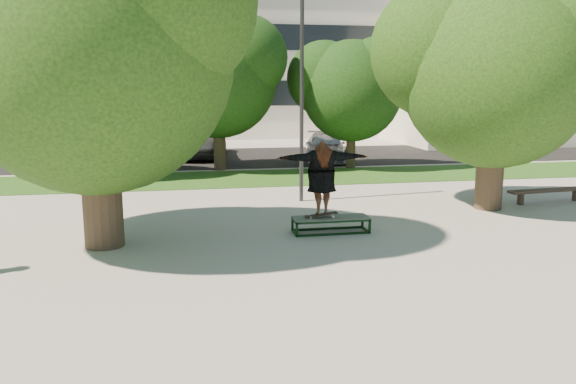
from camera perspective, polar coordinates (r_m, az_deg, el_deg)
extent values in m
plane|color=#A59E98|center=(12.06, 1.56, -5.79)|extent=(120.00, 120.00, 0.00)
cube|color=#214413|center=(21.36, -1.12, 1.49)|extent=(30.00, 4.00, 0.02)
cube|color=black|center=(27.63, -5.37, 3.53)|extent=(40.00, 8.00, 0.01)
cylinder|color=#38281E|center=(12.57, -18.50, 1.81)|extent=(0.84, 0.84, 3.20)
sphere|color=#14360E|center=(12.45, -19.18, 13.11)|extent=(5.80, 5.80, 5.80)
sphere|color=#14360E|center=(13.64, -25.07, 15.51)|extent=(4.35, 4.35, 4.35)
sphere|color=#14360E|center=(11.86, -13.35, 18.49)|extent=(4.06, 4.06, 4.06)
cylinder|color=#38281E|center=(16.71, 19.91, 3.45)|extent=(0.76, 0.76, 3.00)
sphere|color=#14360E|center=(16.61, 20.42, 11.27)|extent=(5.20, 5.20, 5.20)
sphere|color=#14360E|center=(16.72, 15.22, 13.79)|extent=(3.90, 3.90, 3.90)
sphere|color=#14360E|center=(16.84, 25.08, 14.04)|extent=(3.64, 3.64, 3.64)
cylinder|color=#38281E|center=(22.77, -20.82, 4.90)|extent=(0.44, 0.44, 2.80)
sphere|color=black|center=(22.68, -21.17, 10.08)|extent=(4.40, 4.40, 4.40)
sphere|color=black|center=(23.55, -23.65, 11.24)|extent=(3.30, 3.30, 3.30)
sphere|color=black|center=(22.10, -18.94, 12.22)|extent=(3.08, 3.08, 3.08)
cylinder|color=#38281E|center=(23.43, -6.99, 5.90)|extent=(0.50, 0.50, 3.00)
sphere|color=black|center=(23.35, -7.12, 11.34)|extent=(4.80, 4.80, 4.80)
sphere|color=black|center=(24.05, -10.18, 12.66)|extent=(3.60, 3.60, 3.60)
sphere|color=black|center=(22.99, -4.33, 13.49)|extent=(3.36, 3.36, 3.36)
cylinder|color=#38281E|center=(23.93, 6.42, 5.53)|extent=(0.40, 0.40, 2.60)
sphere|color=black|center=(23.84, 6.52, 10.15)|extent=(4.20, 4.20, 4.20)
sphere|color=black|center=(24.17, 3.67, 11.45)|extent=(3.15, 3.15, 3.15)
sphere|color=black|center=(23.74, 9.08, 11.86)|extent=(2.94, 2.94, 2.94)
cylinder|color=#2D2D30|center=(16.67, 1.40, 9.24)|extent=(0.12, 0.12, 6.00)
cube|color=beige|center=(43.55, -10.28, 16.55)|extent=(30.00, 14.00, 16.00)
cube|color=black|center=(36.25, -9.95, 9.85)|extent=(27.60, 0.12, 1.60)
cube|color=black|center=(36.38, -10.13, 15.37)|extent=(27.60, 0.12, 1.60)
cube|color=silver|center=(39.07, 21.44, 10.80)|extent=(15.00, 10.00, 8.00)
cube|color=#475147|center=(13.33, 4.37, -2.61)|extent=(1.80, 0.60, 0.03)
cylinder|color=white|center=(13.13, 2.33, -2.60)|extent=(0.06, 0.03, 0.06)
cylinder|color=white|center=(13.28, 2.18, -2.45)|extent=(0.06, 0.03, 0.06)
cylinder|color=white|center=(13.26, 4.61, -2.50)|extent=(0.06, 0.03, 0.06)
cylinder|color=white|center=(13.41, 4.43, -2.35)|extent=(0.06, 0.03, 0.06)
cube|color=black|center=(13.26, 3.40, -2.31)|extent=(0.78, 0.20, 0.10)
imported|color=brown|center=(13.09, 3.44, 1.46)|extent=(2.16, 0.67, 1.74)
cube|color=#443429|center=(17.82, 22.56, -0.62)|extent=(0.15, 0.15, 0.36)
cube|color=#443429|center=(19.11, 27.17, -0.27)|extent=(0.15, 0.15, 0.36)
cube|color=#443429|center=(18.42, 24.99, 0.16)|extent=(2.72, 0.64, 0.07)
imported|color=#A4A4A8|center=(26.30, -14.88, 4.51)|extent=(2.59, 4.70, 1.51)
imported|color=black|center=(27.30, -15.89, 4.60)|extent=(1.57, 4.40, 1.45)
imported|color=#545559|center=(27.94, -9.04, 5.09)|extent=(2.75, 5.59, 1.53)
imported|color=#A6A6AB|center=(26.32, 3.81, 4.59)|extent=(2.56, 4.65, 1.28)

